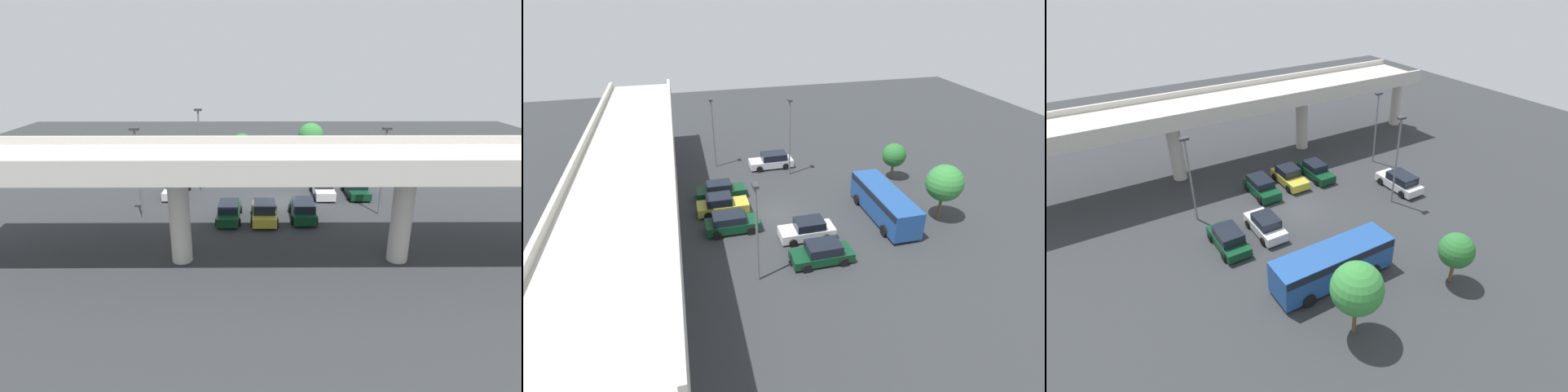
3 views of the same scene
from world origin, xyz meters
TOP-DOWN VIEW (x-y plane):
  - ground_plane at (0.00, 0.00)m, footprint 90.06×90.06m
  - highway_overpass at (0.00, 11.19)m, footprint 43.34×6.65m
  - parked_car_0 at (-7.20, -1.55)m, footprint 2.12×4.48m
  - parked_car_1 at (-4.04, -1.44)m, footprint 2.03×4.33m
  - parked_car_2 at (-1.58, 4.18)m, footprint 2.08×4.30m
  - parked_car_3 at (1.57, 4.58)m, footprint 2.13×4.41m
  - parked_car_4 at (4.42, 4.34)m, footprint 1.97×4.48m
  - parked_car_5 at (9.79, -1.80)m, footprint 2.14×4.61m
  - shuttle_bus at (-2.67, -8.64)m, footprint 8.50×2.74m
  - lamp_post_near_aisle at (11.49, 4.03)m, footprint 0.70×0.35m
  - lamp_post_mid_lot at (7.62, -3.16)m, footprint 0.70×0.35m
  - lamp_post_by_overpass at (-8.04, 3.29)m, footprint 0.70×0.35m
  - tree_front_left at (-4.21, -12.97)m, footprint 3.02×3.02m
  - tree_front_centre at (3.98, -12.95)m, footprint 2.34×2.34m

SIDE VIEW (x-z plane):
  - ground_plane at x=0.00m, z-range 0.00..0.00m
  - parked_car_4 at x=4.42m, z-range -0.06..1.46m
  - parked_car_0 at x=-7.20m, z-range -0.04..1.51m
  - parked_car_1 at x=-4.04m, z-range -0.05..1.54m
  - parked_car_2 at x=-1.58m, z-range -0.02..1.55m
  - parked_car_5 at x=9.79m, z-range -0.04..1.57m
  - parked_car_3 at x=1.57m, z-range -0.06..1.60m
  - shuttle_bus at x=-2.67m, z-range 0.25..2.79m
  - tree_front_centre at x=3.98m, z-range 0.69..4.44m
  - tree_front_left at x=-4.21m, z-range 0.96..5.93m
  - lamp_post_by_overpass at x=-8.04m, z-range 0.68..7.98m
  - lamp_post_near_aisle at x=11.49m, z-range 0.68..8.09m
  - lamp_post_mid_lot at x=7.62m, z-range 0.69..8.59m
  - highway_overpass at x=0.00m, z-range 2.33..9.88m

